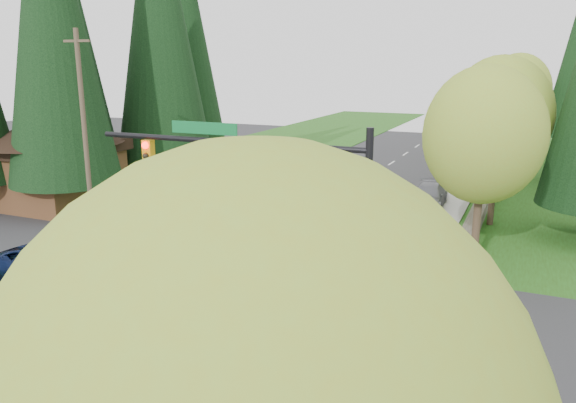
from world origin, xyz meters
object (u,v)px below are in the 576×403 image
Objects in this scene: suv_navy at (56,267)px; parked_car_e at (452,150)px; parked_car_c at (447,175)px; parked_car_b at (429,196)px; parked_car_a at (392,205)px; parked_car_d at (466,151)px.

parked_car_e is (9.48, 37.54, -0.17)m from suv_navy.
parked_car_c is 0.91× the size of parked_car_e.
suv_navy is at bearing -123.24° from parked_car_b.
suv_navy reaches higher than parked_car_c.
parked_car_a is 3.57m from parked_car_b.
parked_car_a is at bearing -91.76° from parked_car_e.
parked_car_b reaches higher than parked_car_c.
suv_navy is at bearing -117.46° from parked_car_a.
parked_car_b is 17.94m from parked_car_d.
suv_navy is at bearing -117.79° from parked_car_c.
parked_car_b is at bearing 71.87° from parked_car_a.
parked_car_c is at bearing -19.79° from suv_navy.
parked_car_e is at bearing 91.63° from parked_car_b.
parked_car_a is at bearing -115.49° from parked_car_b.
parked_car_e is (0.05, 22.70, -0.16)m from parked_car_a.
parked_car_d is (0.00, 10.59, 0.17)m from parked_car_c.
suv_navy is 21.10m from parked_car_b.
parked_car_d reaches higher than parked_car_c.
parked_car_b is 1.07× the size of parked_car_e.
parked_car_e is at bearing 91.65° from parked_car_c.
suv_navy is 37.64m from parked_car_d.
suv_navy is at bearing -105.82° from parked_car_e.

